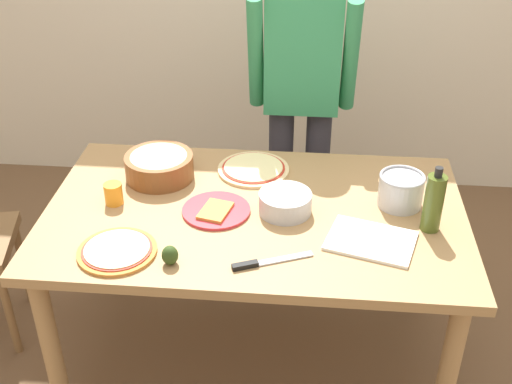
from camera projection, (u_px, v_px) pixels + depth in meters
name	position (u px, v px, depth m)	size (l,w,h in m)	color
ground	(255.00, 353.00, 2.88)	(8.00, 8.00, 0.00)	brown
dining_table	(255.00, 230.00, 2.53)	(1.60, 0.96, 0.76)	#A37A4C
person_cook	(302.00, 90.00, 3.01)	(0.49, 0.25, 1.62)	#2D2D38
pizza_raw_on_board	(253.00, 169.00, 2.73)	(0.30, 0.30, 0.02)	beige
pizza_cooked_on_tray	(117.00, 251.00, 2.25)	(0.28, 0.28, 0.02)	#C67A33
plate_with_slice	(216.00, 210.00, 2.46)	(0.26, 0.26, 0.02)	red
popcorn_bowl	(159.00, 164.00, 2.66)	(0.28, 0.28, 0.11)	brown
mixing_bowl_steel	(285.00, 202.00, 2.45)	(0.20, 0.20, 0.08)	#B7B7BC
olive_oil_bottle	(434.00, 202.00, 2.31)	(0.07, 0.07, 0.26)	#47561E
steel_pot	(401.00, 190.00, 2.48)	(0.17, 0.17, 0.13)	#B7B7BC
cup_orange	(114.00, 194.00, 2.50)	(0.07, 0.07, 0.09)	orange
cutting_board_white	(371.00, 241.00, 2.30)	(0.30, 0.22, 0.01)	white
chef_knife	(262.00, 262.00, 2.19)	(0.28, 0.13, 0.02)	silver
avocado	(170.00, 255.00, 2.18)	(0.06, 0.06, 0.07)	#2D4219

